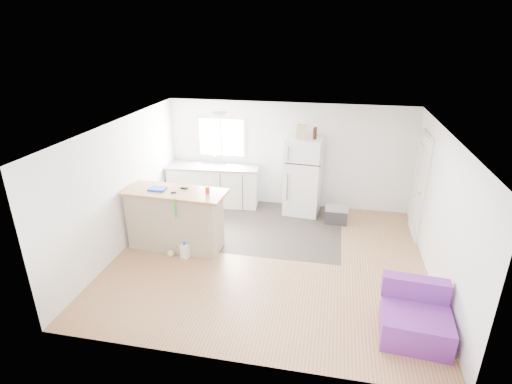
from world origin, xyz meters
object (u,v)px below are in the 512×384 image
Objects in this scene: kitchen_cabinets at (214,185)px; refrigerator at (303,176)px; mop at (173,245)px; cleaner_jug at (185,251)px; cardboard_box at (302,132)px; bottle_left at (315,133)px; blue_tray at (158,189)px; red_cup at (207,190)px; bottle_right at (315,133)px; peninsula at (175,219)px; purple_seat at (415,318)px; cooler at (336,215)px.

kitchen_cabinets is 2.13m from refrigerator.
kitchen_cabinets is 2.45m from mop.
refrigerator is 3.15m from cleaner_jug.
cardboard_box is 1.20× the size of bottle_left.
mop is (-2.14, -2.39, -0.63)m from refrigerator.
kitchen_cabinets reaches higher than blue_tray.
bottle_right is (1.76, 2.00, 0.64)m from red_cup.
red_cup is at bearing 2.21° from blue_tray.
kitchen_cabinets reaches higher than peninsula.
refrigerator is 6.90× the size of bottle_left.
purple_seat is 3.90m from red_cup.
mop is (-0.05, -2.43, -0.25)m from kitchen_cabinets.
peninsula is 15.91× the size of red_cup.
kitchen_cabinets is 8.69× the size of bottle_left.
cooler is 3.78m from blue_tray.
refrigerator reaches higher than blue_tray.
refrigerator is at bearing 23.42° from mop.
mop is at bearing -148.02° from red_cup.
bottle_left is at bearing 2.20° from cardboard_box.
bottle_right is at bearing -6.19° from kitchen_cabinets.
purple_seat is at bearing -61.69° from cardboard_box.
peninsula is at bearing 2.03° from blue_tray.
cardboard_box is (-0.07, -0.08, 1.01)m from refrigerator.
cooler is 1.64× the size of blue_tray.
mop is at bearing -135.30° from bottle_left.
mop is at bearing -170.42° from cleaner_jug.
cooler is 1.97× the size of bottle_right.
cardboard_box is at bearing -125.44° from refrigerator.
peninsula is 3.89× the size of cooler.
red_cup is 2.69m from bottle_left.
red_cup is 0.40× the size of blue_tray.
mop is at bearing -144.86° from cooler.
kitchen_cabinets is 4.42× the size of cooler.
purple_seat is 4.19m from mop.
cooler is 0.41× the size of mop.
cardboard_box is at bearing 65.83° from cleaner_jug.
kitchen_cabinets reaches higher than purple_seat.
kitchen_cabinets is at bearing 104.76° from red_cup.
purple_seat is at bearing -65.24° from bottle_left.
bottle_left is (-0.58, 0.35, 1.66)m from cooler.
cleaner_jug is 1.27× the size of bottle_right.
cleaner_jug is 2.64× the size of red_cup.
cleaner_jug is 3.43m from cardboard_box.
kitchen_cabinets reaches higher than cleaner_jug.
peninsula is 1.60× the size of mop.
blue_tray is at bearing -105.30° from kitchen_cabinets.
peninsula is 4.37m from purple_seat.
kitchen_cabinets is at bearing 177.02° from bottle_left.
mop is at bearing -134.72° from bottle_right.
purple_seat is 3.15× the size of cardboard_box.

